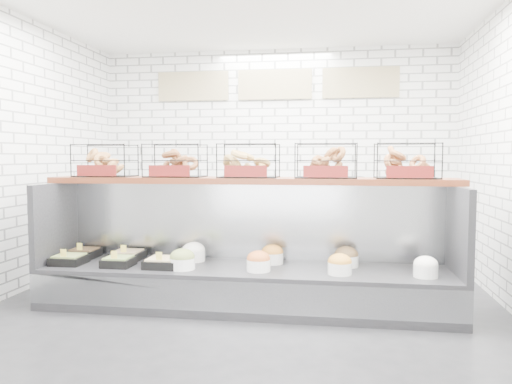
# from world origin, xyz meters

# --- Properties ---
(ground) EXTENTS (5.50, 5.50, 0.00)m
(ground) POSITION_xyz_m (0.00, 0.00, 0.00)
(ground) COLOR black
(ground) RESTS_ON ground
(room_shell) EXTENTS (5.02, 5.51, 3.01)m
(room_shell) POSITION_xyz_m (0.00, 0.60, 2.06)
(room_shell) COLOR white
(room_shell) RESTS_ON ground
(display_case) EXTENTS (4.00, 0.90, 1.20)m
(display_case) POSITION_xyz_m (-0.02, 0.34, 0.33)
(display_case) COLOR black
(display_case) RESTS_ON ground
(bagel_shelf) EXTENTS (4.10, 0.50, 0.40)m
(bagel_shelf) POSITION_xyz_m (0.00, 0.52, 1.38)
(bagel_shelf) COLOR #512111
(bagel_shelf) RESTS_ON display_case
(prep_counter) EXTENTS (4.00, 0.60, 1.20)m
(prep_counter) POSITION_xyz_m (-0.01, 2.43, 0.47)
(prep_counter) COLOR #93969B
(prep_counter) RESTS_ON ground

